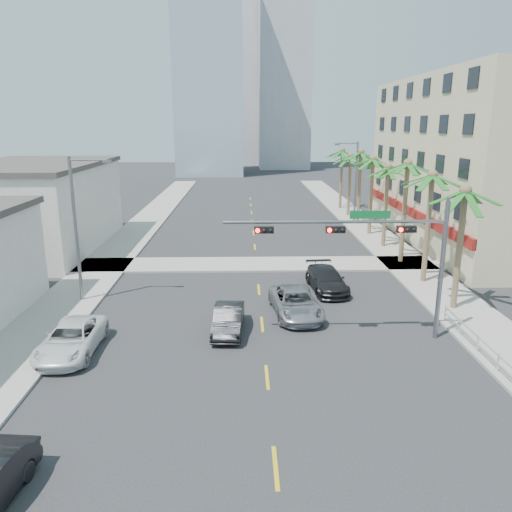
% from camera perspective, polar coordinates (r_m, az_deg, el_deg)
% --- Properties ---
extents(ground, '(260.00, 260.00, 0.00)m').
position_cam_1_polar(ground, '(19.31, 1.86, -19.37)').
color(ground, '#262628').
rests_on(ground, ground).
extents(sidewalk_right, '(4.00, 120.00, 0.15)m').
position_cam_1_polar(sidewalk_right, '(39.70, 17.73, -1.58)').
color(sidewalk_right, gray).
rests_on(sidewalk_right, ground).
extents(sidewalk_left, '(4.00, 120.00, 0.15)m').
position_cam_1_polar(sidewalk_left, '(39.09, -17.74, -1.83)').
color(sidewalk_left, gray).
rests_on(sidewalk_left, ground).
extents(sidewalk_cross, '(80.00, 4.00, 0.15)m').
position_cam_1_polar(sidewalk_cross, '(39.44, 0.06, -0.95)').
color(sidewalk_cross, gray).
rests_on(sidewalk_cross, ground).
extents(building_right, '(15.25, 28.00, 15.00)m').
position_cam_1_polar(building_right, '(51.46, 25.49, 9.76)').
color(building_right, beige).
rests_on(building_right, ground).
extents(building_left_far, '(11.00, 18.00, 7.20)m').
position_cam_1_polar(building_left_far, '(48.21, -24.09, 4.97)').
color(building_left_far, beige).
rests_on(building_left_far, ground).
extents(tower_far_left, '(14.00, 14.00, 48.00)m').
position_cam_1_polar(tower_far_left, '(111.91, -5.40, 21.63)').
color(tower_far_left, '#99B2C6').
rests_on(tower_far_left, ground).
extents(tower_far_right, '(12.00, 12.00, 60.00)m').
position_cam_1_polar(tower_far_right, '(127.75, 3.34, 23.54)').
color(tower_far_right, '#ADADB2').
rests_on(tower_far_right, ground).
extents(tower_far_center, '(16.00, 16.00, 42.00)m').
position_cam_1_polar(tower_far_center, '(141.29, -2.38, 19.06)').
color(tower_far_center, '#ADADB2').
rests_on(tower_far_center, ground).
extents(traffic_signal_mast, '(11.12, 0.54, 7.20)m').
position_cam_1_polar(traffic_signal_mast, '(25.49, 14.02, 1.30)').
color(traffic_signal_mast, slate).
rests_on(traffic_signal_mast, ground).
extents(palm_tree_0, '(4.80, 4.80, 7.80)m').
position_cam_1_polar(palm_tree_0, '(30.86, 22.82, 6.72)').
color(palm_tree_0, brown).
rests_on(palm_tree_0, ground).
extents(palm_tree_1, '(4.80, 4.80, 8.16)m').
position_cam_1_polar(palm_tree_1, '(35.60, 19.51, 8.54)').
color(palm_tree_1, brown).
rests_on(palm_tree_1, ground).
extents(palm_tree_2, '(4.80, 4.80, 8.52)m').
position_cam_1_polar(palm_tree_2, '(40.45, 16.96, 9.92)').
color(palm_tree_2, brown).
rests_on(palm_tree_2, ground).
extents(palm_tree_3, '(4.80, 4.80, 7.80)m').
position_cam_1_polar(palm_tree_3, '(45.46, 14.86, 9.67)').
color(palm_tree_3, brown).
rests_on(palm_tree_3, ground).
extents(palm_tree_4, '(4.80, 4.80, 8.16)m').
position_cam_1_polar(palm_tree_4, '(50.44, 13.25, 10.64)').
color(palm_tree_4, brown).
rests_on(palm_tree_4, ground).
extents(palm_tree_5, '(4.80, 4.80, 8.52)m').
position_cam_1_polar(palm_tree_5, '(55.46, 11.93, 11.43)').
color(palm_tree_5, brown).
rests_on(palm_tree_5, ground).
extents(palm_tree_6, '(4.80, 4.80, 7.80)m').
position_cam_1_polar(palm_tree_6, '(60.56, 10.77, 11.10)').
color(palm_tree_6, brown).
rests_on(palm_tree_6, ground).
extents(palm_tree_7, '(4.80, 4.80, 8.16)m').
position_cam_1_polar(palm_tree_7, '(65.63, 9.83, 11.73)').
color(palm_tree_7, brown).
rests_on(palm_tree_7, ground).
extents(streetlight_left, '(2.55, 0.25, 9.00)m').
position_cam_1_polar(streetlight_left, '(32.08, -19.63, 3.62)').
color(streetlight_left, slate).
rests_on(streetlight_left, ground).
extents(streetlight_right, '(2.55, 0.25, 9.00)m').
position_cam_1_polar(streetlight_right, '(55.54, 11.16, 8.66)').
color(streetlight_right, slate).
rests_on(streetlight_right, ground).
extents(guardrail, '(0.08, 8.08, 1.00)m').
position_cam_1_polar(guardrail, '(26.69, 24.03, -8.92)').
color(guardrail, silver).
rests_on(guardrail, ground).
extents(car_parked_far, '(2.47, 5.28, 1.46)m').
position_cam_1_polar(car_parked_far, '(26.13, -20.34, -8.90)').
color(car_parked_far, white).
rests_on(car_parked_far, ground).
extents(car_lane_left, '(1.74, 4.41, 1.43)m').
position_cam_1_polar(car_lane_left, '(26.93, -3.19, -7.26)').
color(car_lane_left, black).
rests_on(car_lane_left, ground).
extents(car_lane_center, '(3.05, 5.69, 1.52)m').
position_cam_1_polar(car_lane_center, '(29.26, 4.54, -5.34)').
color(car_lane_center, '#A8A7AC').
rests_on(car_lane_center, ground).
extents(car_lane_right, '(2.57, 5.39, 1.51)m').
position_cam_1_polar(car_lane_right, '(33.70, 8.08, -2.69)').
color(car_lane_right, black).
rests_on(car_lane_right, ground).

